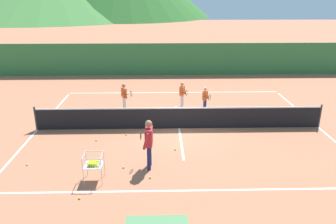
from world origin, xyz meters
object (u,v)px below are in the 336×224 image
Objects in this scene: tennis_ball_6 at (96,140)px; tennis_ball_3 at (150,177)px; student_2 at (205,97)px; tennis_ball_2 at (80,198)px; student_1 at (182,92)px; student_0 at (124,94)px; tennis_net at (179,118)px; ball_cart at (93,164)px; tennis_ball_5 at (175,149)px; tennis_ball_1 at (124,167)px; instructor at (149,140)px; tennis_ball_0 at (126,134)px; tennis_ball_4 at (27,165)px.

tennis_ball_3 is at bearing -52.16° from tennis_ball_6.
student_2 is 18.00× the size of tennis_ball_2.
tennis_ball_3 is at bearing 28.19° from tennis_ball_2.
student_0 is at bearing -172.84° from student_1.
tennis_net is at bearing 58.50° from tennis_ball_2.
student_1 is 1.46× the size of ball_cart.
student_0 is 5.28m from tennis_ball_5.
tennis_ball_6 is (-1.32, 2.22, 0.00)m from tennis_ball_1.
tennis_ball_5 is at bearing 37.62° from ball_cart.
instructor reaches higher than student_0.
student_0 is at bearing 95.12° from tennis_ball_1.
tennis_ball_0 and tennis_ball_4 have the same top height.
ball_cart is 3.60m from tennis_ball_0.
instructor reaches higher than tennis_ball_5.
student_2 is 18.00× the size of tennis_ball_0.
instructor is 6.49m from student_1.
tennis_ball_4 is 1.00× the size of tennis_ball_6.
instructor is at bearing -126.84° from tennis_ball_5.
instructor reaches higher than student_1.
instructor is at bearing -3.02° from tennis_ball_4.
tennis_ball_2 is (-1.09, -1.76, 0.00)m from tennis_ball_1.
tennis_net reaches higher than tennis_ball_4.
tennis_ball_1 is 1.00× the size of tennis_ball_3.
tennis_ball_1 is (0.85, 0.75, -0.56)m from ball_cart.
tennis_ball_1 is (-3.51, -5.66, -0.70)m from student_2.
tennis_ball_0 is at bearing 144.38° from tennis_ball_5.
tennis_net is 13.85× the size of ball_cart.
tennis_ball_3 is 1.00× the size of tennis_ball_6.
tennis_net reaches higher than tennis_ball_3.
student_0 reaches higher than tennis_ball_4.
student_1 is at bearing 69.17° from tennis_ball_1.
tennis_ball_5 is (2.00, -1.43, 0.00)m from tennis_ball_0.
tennis_ball_0 is 2.75m from tennis_ball_1.
ball_cart is 1.26m from tennis_ball_1.
tennis_ball_1 is at bearing -110.83° from student_1.
student_0 reaches higher than tennis_ball_1.
student_1 is at bearing 83.63° from tennis_net.
tennis_ball_3 is at bearing -12.37° from tennis_ball_4.
student_0 reaches higher than tennis_ball_6.
tennis_net is 3.66m from student_0.
tennis_ball_5 is at bearing -111.16° from student_2.
tennis_ball_0 is at bearing -141.61° from student_2.
student_2 reaches higher than tennis_ball_5.
tennis_ball_6 is (-3.15, 0.91, 0.00)m from tennis_ball_5.
tennis_ball_2 is at bearing -133.55° from tennis_ball_5.
ball_cart reaches higher than tennis_ball_0.
student_2 is (2.64, 5.63, -0.30)m from instructor.
student_0 is 6.41m from tennis_ball_4.
instructor is at bearing 24.56° from ball_cart.
student_1 is (1.54, 6.30, -0.25)m from instructor.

